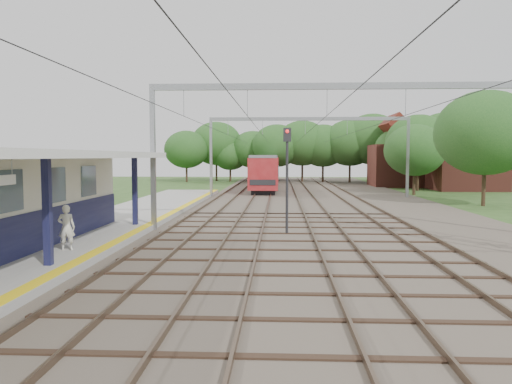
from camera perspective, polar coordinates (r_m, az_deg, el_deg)
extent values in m
plane|color=#2D4C1E|center=(9.25, -4.08, -18.85)|extent=(160.00, 160.00, 0.00)
cube|color=#473D33|center=(38.74, 7.14, -1.22)|extent=(18.00, 90.00, 0.10)
cube|color=gray|center=(24.27, -17.91, -4.24)|extent=(5.00, 52.00, 0.35)
cube|color=yellow|center=(23.54, -12.78, -3.95)|extent=(0.45, 52.00, 0.01)
cube|color=#13143B|center=(17.73, -25.31, -4.59)|extent=(0.06, 18.00, 1.40)
cube|color=slate|center=(17.58, -25.43, 0.25)|extent=(0.05, 16.00, 1.30)
cube|color=#13143B|center=(16.12, -22.75, -2.13)|extent=(0.22, 0.22, 3.20)
cube|color=#13143B|center=(24.52, -13.67, 0.10)|extent=(0.22, 0.22, 3.20)
cube|color=white|center=(14.32, -26.66, 1.23)|extent=(0.06, 0.85, 0.26)
cube|color=brown|center=(38.97, -5.00, -0.99)|extent=(0.07, 88.00, 0.15)
cube|color=brown|center=(38.80, -2.90, -1.00)|extent=(0.07, 88.00, 0.15)
cube|color=brown|center=(38.68, -0.59, -1.01)|extent=(0.07, 88.00, 0.15)
cube|color=brown|center=(38.62, 1.54, -1.02)|extent=(0.07, 88.00, 0.15)
cube|color=brown|center=(38.64, 4.90, -1.03)|extent=(0.07, 88.00, 0.15)
cube|color=brown|center=(38.72, 7.02, -1.03)|extent=(0.07, 88.00, 0.15)
cube|color=brown|center=(38.94, 10.20, -1.04)|extent=(0.07, 88.00, 0.15)
cube|color=brown|center=(39.15, 12.28, -1.04)|extent=(0.07, 88.00, 0.15)
cube|color=gray|center=(24.22, -11.69, 3.75)|extent=(0.22, 0.22, 7.00)
cube|color=gray|center=(23.81, 8.87, 11.87)|extent=(17.00, 0.20, 0.30)
cube|color=gray|center=(43.87, -5.16, 3.93)|extent=(0.22, 0.22, 7.00)
cube|color=gray|center=(44.82, 16.96, 3.77)|extent=(0.22, 0.22, 7.00)
cube|color=gray|center=(43.65, 6.05, 8.32)|extent=(17.00, 0.20, 0.30)
cylinder|color=black|center=(38.77, -3.99, 6.87)|extent=(0.02, 88.00, 0.02)
cylinder|color=black|center=(38.53, 0.48, 6.90)|extent=(0.02, 88.00, 0.02)
cylinder|color=black|center=(38.57, 6.02, 6.87)|extent=(0.02, 88.00, 0.02)
cylinder|color=black|center=(38.93, 11.35, 6.79)|extent=(0.02, 88.00, 0.02)
cylinder|color=#382619|center=(70.36, -6.27, 2.29)|extent=(0.28, 0.28, 2.88)
ellipsoid|color=#184319|center=(70.34, -6.30, 5.16)|extent=(6.72, 6.72, 5.76)
cylinder|color=#382619|center=(71.67, -1.28, 2.20)|extent=(0.28, 0.28, 2.52)
ellipsoid|color=#184319|center=(71.64, -1.28, 4.67)|extent=(5.88, 5.88, 5.04)
cylinder|color=#382619|center=(68.49, 3.56, 2.41)|extent=(0.28, 0.28, 3.24)
ellipsoid|color=#184319|center=(68.49, 3.58, 5.72)|extent=(7.56, 7.56, 6.48)
cylinder|color=#382619|center=(70.84, 8.40, 2.21)|extent=(0.28, 0.28, 2.70)
ellipsoid|color=#184319|center=(70.81, 8.43, 4.88)|extent=(6.30, 6.30, 5.40)
cylinder|color=#382619|center=(48.43, 18.90, 1.08)|extent=(0.28, 0.28, 2.52)
ellipsoid|color=#184319|center=(48.38, 18.99, 4.73)|extent=(5.88, 5.88, 5.04)
cylinder|color=#382619|center=(64.04, 15.36, 2.00)|extent=(0.28, 0.28, 2.88)
ellipsoid|color=#184319|center=(64.02, 15.42, 5.15)|extent=(6.72, 6.72, 5.76)
cube|color=brown|center=(58.02, 22.90, 2.42)|extent=(7.00, 6.00, 4.50)
cube|color=maroon|center=(58.03, 22.99, 5.53)|extent=(4.99, 6.12, 4.99)
cube|color=brown|center=(62.29, 16.68, 2.89)|extent=(8.00, 6.00, 5.00)
cube|color=maroon|center=(62.33, 16.74, 6.02)|extent=(5.52, 6.12, 5.52)
imported|color=silver|center=(18.55, -20.86, -3.81)|extent=(0.64, 0.48, 1.59)
cube|color=black|center=(52.79, 1.09, 0.51)|extent=(2.17, 15.51, 0.44)
cube|color=maroon|center=(52.71, 1.09, 2.35)|extent=(2.72, 16.86, 2.92)
cube|color=black|center=(52.70, 1.09, 2.66)|extent=(2.76, 15.51, 0.84)
cube|color=slate|center=(52.69, 1.09, 4.07)|extent=(2.50, 16.86, 0.28)
cube|color=black|center=(70.22, 1.50, 1.40)|extent=(2.17, 15.51, 0.44)
cube|color=maroon|center=(70.16, 1.50, 2.78)|extent=(2.72, 16.86, 2.92)
cube|color=black|center=(70.16, 1.50, 3.01)|extent=(2.76, 15.51, 0.84)
cube|color=slate|center=(70.15, 1.51, 4.07)|extent=(2.50, 16.86, 0.28)
cylinder|color=black|center=(22.52, 3.56, 0.59)|extent=(0.13, 0.13, 4.47)
cube|color=black|center=(22.50, 3.59, 6.54)|extent=(0.36, 0.24, 0.62)
sphere|color=red|center=(22.41, 3.59, 6.94)|extent=(0.16, 0.16, 0.16)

